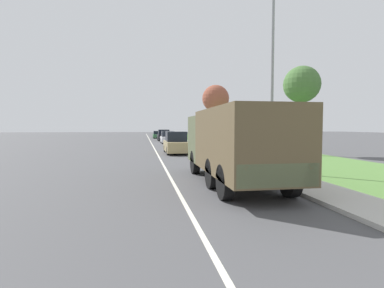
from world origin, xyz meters
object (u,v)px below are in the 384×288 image
(military_truck, at_px, (234,142))
(car_third_ahead, at_px, (164,136))
(car_second_ahead, at_px, (168,138))
(lamp_post, at_px, (269,65))
(car_nearest_ahead, at_px, (176,144))
(car_fourth_ahead, at_px, (158,135))

(military_truck, distance_m, car_third_ahead, 35.93)
(car_second_ahead, relative_size, lamp_post, 0.52)
(car_nearest_ahead, height_order, car_fourth_ahead, car_nearest_ahead)
(car_second_ahead, xyz_separation_m, car_fourth_ahead, (-0.38, 17.53, -0.08))
(car_third_ahead, relative_size, car_fourth_ahead, 0.96)
(lamp_post, bearing_deg, military_truck, -133.86)
(car_second_ahead, bearing_deg, car_third_ahead, 89.92)
(car_second_ahead, distance_m, lamp_post, 26.26)
(car_third_ahead, bearing_deg, car_fourth_ahead, 92.26)
(car_nearest_ahead, bearing_deg, lamp_post, -74.27)
(car_fourth_ahead, bearing_deg, car_third_ahead, -87.74)
(car_second_ahead, bearing_deg, car_nearest_ahead, -92.17)
(car_nearest_ahead, bearing_deg, car_fourth_ahead, 89.66)
(car_third_ahead, bearing_deg, car_nearest_ahead, -91.46)
(military_truck, relative_size, car_second_ahead, 1.74)
(car_nearest_ahead, xyz_separation_m, car_second_ahead, (0.57, 15.01, -0.06))
(car_fourth_ahead, bearing_deg, military_truck, -89.38)
(military_truck, relative_size, lamp_post, 0.90)
(military_truck, bearing_deg, car_fourth_ahead, 90.62)
(car_fourth_ahead, bearing_deg, lamp_post, -86.24)
(military_truck, relative_size, car_nearest_ahead, 1.60)
(car_third_ahead, distance_m, lamp_post, 33.82)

